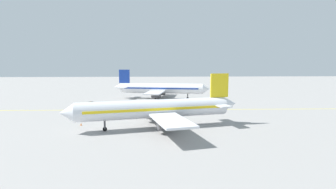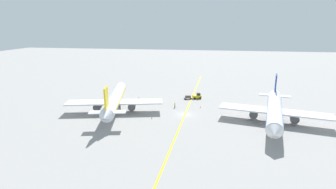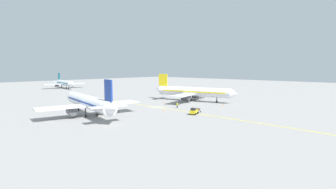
{
  "view_description": "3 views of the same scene",
  "coord_description": "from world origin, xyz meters",
  "px_view_note": "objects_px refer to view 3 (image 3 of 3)",
  "views": [
    {
      "loc": [
        71.67,
        -0.14,
        12.41
      ],
      "look_at": [
        5.42,
        3.64,
        4.84
      ],
      "focal_mm": 28.0,
      "sensor_mm": 36.0,
      "label": 1
    },
    {
      "loc": [
        -7.26,
        71.06,
        25.02
      ],
      "look_at": [
        5.82,
        -5.2,
        4.4
      ],
      "focal_mm": 28.0,
      "sensor_mm": 36.0,
      "label": 2
    },
    {
      "loc": [
        -61.56,
        -62.27,
        13.49
      ],
      "look_at": [
        0.29,
        -5.14,
        4.64
      ],
      "focal_mm": 28.0,
      "sensor_mm": 36.0,
      "label": 3
    }
  ],
  "objects_px": {
    "ground_crew_worker": "(177,105)",
    "baggage_cart_trailing": "(197,110)",
    "airplane_adjacent_stand": "(193,92)",
    "baggage_tug_white": "(194,111)",
    "traffic_cone_near_nose": "(164,102)",
    "traffic_cone_by_wingtip": "(164,110)",
    "airplane_distant_taxiing": "(64,83)",
    "traffic_cone_mid_apron": "(223,105)",
    "airplane_at_gate": "(89,103)"
  },
  "relations": [
    {
      "from": "airplane_adjacent_stand",
      "to": "traffic_cone_mid_apron",
      "type": "relative_size",
      "value": 64.03
    },
    {
      "from": "baggage_tug_white",
      "to": "traffic_cone_mid_apron",
      "type": "xyz_separation_m",
      "value": [
        20.51,
        2.69,
        -0.63
      ]
    },
    {
      "from": "airplane_adjacent_stand",
      "to": "traffic_cone_by_wingtip",
      "type": "xyz_separation_m",
      "value": [
        -24.83,
        -7.81,
        -3.43
      ]
    },
    {
      "from": "airplane_at_gate",
      "to": "ground_crew_worker",
      "type": "bearing_deg",
      "value": -17.28
    },
    {
      "from": "ground_crew_worker",
      "to": "traffic_cone_by_wingtip",
      "type": "distance_m",
      "value": 7.98
    },
    {
      "from": "airplane_at_gate",
      "to": "baggage_cart_trailing",
      "type": "height_order",
      "value": "airplane_at_gate"
    },
    {
      "from": "traffic_cone_mid_apron",
      "to": "ground_crew_worker",
      "type": "bearing_deg",
      "value": 147.99
    },
    {
      "from": "airplane_adjacent_stand",
      "to": "ground_crew_worker",
      "type": "bearing_deg",
      "value": -158.77
    },
    {
      "from": "traffic_cone_near_nose",
      "to": "airplane_at_gate",
      "type": "bearing_deg",
      "value": -175.88
    },
    {
      "from": "airplane_at_gate",
      "to": "airplane_adjacent_stand",
      "type": "bearing_deg",
      "value": -2.51
    },
    {
      "from": "airplane_adjacent_stand",
      "to": "ground_crew_worker",
      "type": "distance_m",
      "value": 18.41
    },
    {
      "from": "airplane_adjacent_stand",
      "to": "traffic_cone_mid_apron",
      "type": "height_order",
      "value": "airplane_adjacent_stand"
    },
    {
      "from": "ground_crew_worker",
      "to": "traffic_cone_mid_apron",
      "type": "distance_m",
      "value": 16.84
    },
    {
      "from": "baggage_tug_white",
      "to": "traffic_cone_near_nose",
      "type": "height_order",
      "value": "baggage_tug_white"
    },
    {
      "from": "airplane_distant_taxiing",
      "to": "traffic_cone_by_wingtip",
      "type": "distance_m",
      "value": 108.46
    },
    {
      "from": "baggage_tug_white",
      "to": "traffic_cone_near_nose",
      "type": "xyz_separation_m",
      "value": [
        11.09,
        22.47,
        -0.63
      ]
    },
    {
      "from": "airplane_adjacent_stand",
      "to": "baggage_cart_trailing",
      "type": "distance_m",
      "value": 26.57
    },
    {
      "from": "traffic_cone_near_nose",
      "to": "baggage_tug_white",
      "type": "bearing_deg",
      "value": -116.26
    },
    {
      "from": "airplane_at_gate",
      "to": "baggage_cart_trailing",
      "type": "xyz_separation_m",
      "value": [
        24.35,
        -19.12,
        -2.95
      ]
    },
    {
      "from": "traffic_cone_mid_apron",
      "to": "traffic_cone_by_wingtip",
      "type": "bearing_deg",
      "value": 160.81
    },
    {
      "from": "airplane_adjacent_stand",
      "to": "baggage_cart_trailing",
      "type": "xyz_separation_m",
      "value": [
        -20.06,
        -17.17,
        -2.95
      ]
    },
    {
      "from": "traffic_cone_near_nose",
      "to": "baggage_cart_trailing",
      "type": "bearing_deg",
      "value": -110.35
    },
    {
      "from": "airplane_at_gate",
      "to": "traffic_cone_near_nose",
      "type": "relative_size",
      "value": 64.23
    },
    {
      "from": "baggage_cart_trailing",
      "to": "ground_crew_worker",
      "type": "xyz_separation_m",
      "value": [
        3.1,
        10.58,
        0.15
      ]
    },
    {
      "from": "baggage_tug_white",
      "to": "ground_crew_worker",
      "type": "distance_m",
      "value": 13.18
    },
    {
      "from": "traffic_cone_mid_apron",
      "to": "traffic_cone_near_nose",
      "type": "bearing_deg",
      "value": 115.47
    },
    {
      "from": "airplane_at_gate",
      "to": "baggage_tug_white",
      "type": "height_order",
      "value": "airplane_at_gate"
    },
    {
      "from": "airplane_distant_taxiing",
      "to": "traffic_cone_by_wingtip",
      "type": "xyz_separation_m",
      "value": [
        -19.99,
        -106.56,
        -3.06
      ]
    },
    {
      "from": "airplane_at_gate",
      "to": "traffic_cone_by_wingtip",
      "type": "relative_size",
      "value": 64.23
    },
    {
      "from": "baggage_cart_trailing",
      "to": "traffic_cone_by_wingtip",
      "type": "bearing_deg",
      "value": 116.97
    },
    {
      "from": "traffic_cone_near_nose",
      "to": "traffic_cone_mid_apron",
      "type": "xyz_separation_m",
      "value": [
        9.42,
        -19.78,
        0.0
      ]
    },
    {
      "from": "ground_crew_worker",
      "to": "baggage_cart_trailing",
      "type": "bearing_deg",
      "value": -106.34
    },
    {
      "from": "airplane_adjacent_stand",
      "to": "airplane_distant_taxiing",
      "type": "relative_size",
      "value": 1.11
    },
    {
      "from": "baggage_tug_white",
      "to": "traffic_cone_mid_apron",
      "type": "bearing_deg",
      "value": 7.46
    },
    {
      "from": "airplane_at_gate",
      "to": "ground_crew_worker",
      "type": "relative_size",
      "value": 21.03
    },
    {
      "from": "airplane_at_gate",
      "to": "baggage_cart_trailing",
      "type": "relative_size",
      "value": 12.15
    },
    {
      "from": "airplane_adjacent_stand",
      "to": "airplane_distant_taxiing",
      "type": "xyz_separation_m",
      "value": [
        -4.84,
        98.75,
        -0.37
      ]
    },
    {
      "from": "airplane_adjacent_stand",
      "to": "baggage_tug_white",
      "type": "relative_size",
      "value": 10.61
    },
    {
      "from": "ground_crew_worker",
      "to": "traffic_cone_by_wingtip",
      "type": "bearing_deg",
      "value": -171.22
    },
    {
      "from": "airplane_distant_taxiing",
      "to": "baggage_tug_white",
      "type": "relative_size",
      "value": 9.6
    },
    {
      "from": "traffic_cone_near_nose",
      "to": "traffic_cone_mid_apron",
      "type": "bearing_deg",
      "value": -64.53
    },
    {
      "from": "airplane_distant_taxiing",
      "to": "traffic_cone_mid_apron",
      "type": "relative_size",
      "value": 57.92
    },
    {
      "from": "baggage_tug_white",
      "to": "baggage_cart_trailing",
      "type": "bearing_deg",
      "value": 18.16
    },
    {
      "from": "baggage_tug_white",
      "to": "ground_crew_worker",
      "type": "xyz_separation_m",
      "value": [
        6.23,
        11.61,
        0.01
      ]
    },
    {
      "from": "baggage_tug_white",
      "to": "traffic_cone_mid_apron",
      "type": "relative_size",
      "value": 6.03
    },
    {
      "from": "airplane_adjacent_stand",
      "to": "traffic_cone_near_nose",
      "type": "height_order",
      "value": "airplane_adjacent_stand"
    },
    {
      "from": "airplane_adjacent_stand",
      "to": "baggage_cart_trailing",
      "type": "relative_size",
      "value": 12.11
    },
    {
      "from": "traffic_cone_near_nose",
      "to": "traffic_cone_by_wingtip",
      "type": "distance_m",
      "value": 17.54
    },
    {
      "from": "airplane_adjacent_stand",
      "to": "baggage_cart_trailing",
      "type": "bearing_deg",
      "value": -139.44
    },
    {
      "from": "baggage_tug_white",
      "to": "traffic_cone_by_wingtip",
      "type": "bearing_deg",
      "value": 98.92
    }
  ]
}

